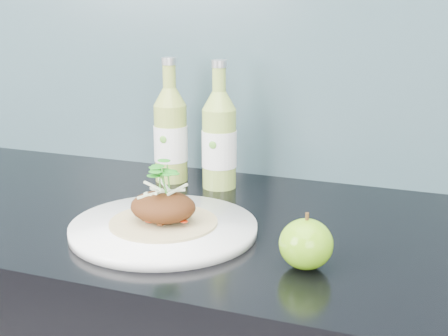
# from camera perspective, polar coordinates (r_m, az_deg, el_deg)

# --- Properties ---
(subway_backsplash) EXTENTS (4.00, 0.02, 0.70)m
(subway_backsplash) POSITION_cam_1_polar(r_m,az_deg,el_deg) (1.29, 2.47, 14.78)
(subway_backsplash) COLOR #6A99A6
(subway_backsplash) RESTS_ON kitchen_counter
(dinner_plate) EXTENTS (0.32, 0.32, 0.02)m
(dinner_plate) POSITION_cam_1_polar(r_m,az_deg,el_deg) (1.00, -5.54, -5.49)
(dinner_plate) COLOR white
(dinner_plate) RESTS_ON kitchen_counter
(pork_taco) EXTENTS (0.17, 0.17, 0.10)m
(pork_taco) POSITION_cam_1_polar(r_m,az_deg,el_deg) (0.99, -5.60, -3.45)
(pork_taco) COLOR tan
(pork_taco) RESTS_ON dinner_plate
(green_apple) EXTENTS (0.09, 0.09, 0.08)m
(green_apple) POSITION_cam_1_polar(r_m,az_deg,el_deg) (0.87, 7.51, -6.90)
(green_apple) COLOR #429610
(green_apple) RESTS_ON kitchen_counter
(cider_bottle_left) EXTENTS (0.07, 0.07, 0.25)m
(cider_bottle_left) POSITION_cam_1_polar(r_m,az_deg,el_deg) (1.26, -4.91, 3.03)
(cider_bottle_left) COLOR #92A645
(cider_bottle_left) RESTS_ON kitchen_counter
(cider_bottle_right) EXTENTS (0.08, 0.08, 0.25)m
(cider_bottle_right) POSITION_cam_1_polar(r_m,az_deg,el_deg) (1.21, -0.44, 2.56)
(cider_bottle_right) COLOR #93B24A
(cider_bottle_right) RESTS_ON kitchen_counter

